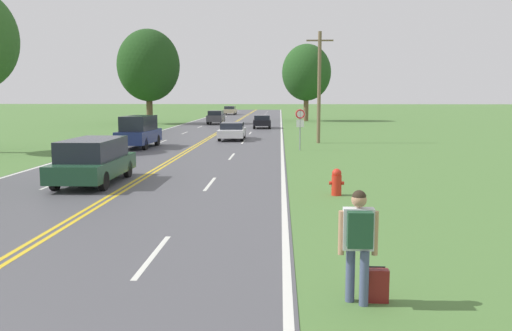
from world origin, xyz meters
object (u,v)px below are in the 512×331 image
Objects in this scene: traffic_sign at (300,119)px; car_white_sedan_mid_near at (232,131)px; car_dark_grey_hatchback_receding at (216,117)px; tree_mid_treeline at (306,73)px; car_dark_blue_suv_approaching at (139,131)px; hitchhiker_person at (358,235)px; tree_left_verge at (148,66)px; car_champagne_sedan_distant at (230,110)px; car_dark_green_van_nearest at (93,160)px; suitcase at (376,286)px; car_black_hatchback_mid_far at (262,121)px; fire_hydrant at (337,182)px.

car_white_sedan_mid_near is at bearing 121.77° from traffic_sign.
car_white_sedan_mid_near is 21.84m from car_dark_grey_hatchback_receding.
tree_mid_treeline reaches higher than car_dark_blue_suv_approaching.
tree_left_verge is at bearing 17.87° from hitchhiker_person.
car_champagne_sedan_distant is (-9.62, 59.26, -1.09)m from traffic_sign.
car_dark_grey_hatchback_receding is (-8.45, 29.10, -1.02)m from traffic_sign.
tree_left_verge reaches higher than car_white_sedan_mid_near.
hitchhiker_person reaches higher than car_dark_green_van_nearest.
car_dark_blue_suv_approaching is 0.97× the size of car_white_sedan_mid_near.
tree_left_verge is at bearing 18.21° from suitcase.
hitchhiker_person is 31.88m from car_white_sedan_mid_near.
car_champagne_sedan_distant is at bearing 99.22° from traffic_sign.
suitcase is at bearing -91.66° from tree_mid_treeline.
car_dark_grey_hatchback_receding is 30.18m from car_champagne_sedan_distant.
car_white_sedan_mid_near is at bearing -9.05° from car_black_hatchback_mid_far.
hitchhiker_person is at bearing -156.13° from car_dark_blue_suv_approaching.
car_dark_blue_suv_approaching reaches higher than hitchhiker_person.
car_white_sedan_mid_near is at bearing -102.94° from tree_mid_treeline.
car_dark_grey_hatchback_receding is at bearing -176.55° from car_champagne_sedan_distant.
car_dark_green_van_nearest is at bearing -122.72° from traffic_sign.
car_dark_blue_suv_approaching reaches higher than car_champagne_sedan_distant.
fire_hydrant is 0.18× the size of car_white_sedan_mid_near.
car_black_hatchback_mid_far is at bearing -8.92° from car_dark_green_van_nearest.
tree_left_verge is at bearing 89.29° from car_dark_grey_hatchback_receding.
car_black_hatchback_mid_far is at bearing 95.75° from fire_hydrant.
tree_mid_treeline is 2.50× the size of car_black_hatchback_mid_far.
suitcase is at bearing -155.42° from car_dark_blue_suv_approaching.
car_dark_green_van_nearest is 34.54m from car_black_hatchback_mid_far.
car_dark_blue_suv_approaching is (-12.07, -36.09, -5.07)m from tree_mid_treeline.
fire_hydrant is 0.19× the size of car_dark_blue_suv_approaching.
fire_hydrant is 52.18m from tree_mid_treeline.
car_dark_blue_suv_approaching reaches higher than fire_hydrant.
car_white_sedan_mid_near is (-4.70, 7.59, -1.18)m from traffic_sign.
car_white_sedan_mid_near reaches higher than fire_hydrant.
tree_mid_treeline is 38.39m from car_dark_blue_suv_approaching.
hitchhiker_person is at bearing -169.68° from car_dark_grey_hatchback_receding.
suitcase is 0.13× the size of car_champagne_sedan_distant.
car_white_sedan_mid_near is at bearing -37.14° from car_dark_blue_suv_approaching.
car_champagne_sedan_distant is at bearing 7.89° from suitcase.
car_dark_blue_suv_approaching is 0.99× the size of car_champagne_sedan_distant.
car_dark_green_van_nearest is at bearing 166.92° from fire_hydrant.
suitcase is at bearing 8.07° from car_white_sedan_mid_near.
fire_hydrant is 36.38m from car_black_hatchback_mid_far.
fire_hydrant reaches higher than suitcase.
fire_hydrant is (0.64, 9.34, -0.66)m from hitchhiker_person.
suitcase is 45.53m from car_black_hatchback_mid_far.
traffic_sign reaches higher than suitcase.
car_dark_green_van_nearest is 20.43m from car_white_sedan_mid_near.
traffic_sign is (-0.66, 14.59, 1.40)m from fire_hydrant.
tree_left_verge is 2.30× the size of car_champagne_sedan_distant.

